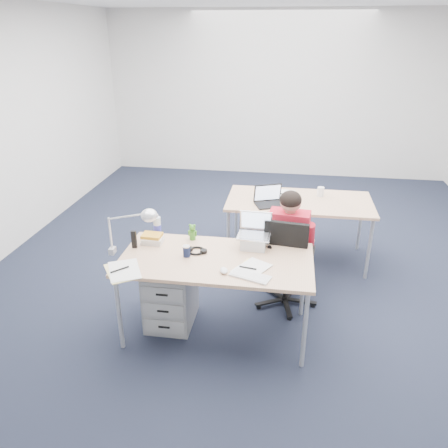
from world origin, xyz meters
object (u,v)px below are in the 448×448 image
Objects in this scene: seated_person at (290,244)px; dark_laptop at (271,196)px; desk_far at (299,204)px; wireless_keyboard at (250,276)px; headphones at (196,250)px; cordless_phone at (134,239)px; office_chair at (285,280)px; silver_laptop at (254,232)px; water_bottle at (157,226)px; sunglasses at (267,247)px; drawer_pedestal_near at (171,295)px; desk_near at (216,263)px; can_koozie at (187,251)px; desk_lamp at (125,231)px; far_cup at (321,192)px; drawer_pedestal_far at (259,236)px; book_stack at (152,239)px; bear_figurine at (192,232)px; computer_mouse at (224,271)px.

seated_person is 3.77× the size of dark_laptop.
wireless_keyboard is (-0.38, -1.72, 0.05)m from desk_far.
cordless_phone reaches higher than headphones.
wireless_keyboard is at bearing -103.40° from office_chair.
silver_laptop is 1.02m from dark_laptop.
water_bottle reaches higher than wireless_keyboard.
seated_person reaches higher than dark_laptop.
headphones is (-0.77, -0.41, 0.48)m from office_chair.
office_chair is at bearing -96.20° from dark_laptop.
desk_far is at bearing 41.52° from water_bottle.
dark_laptop is at bearing 108.20° from sunglasses.
dark_laptop reaches higher than drawer_pedestal_near.
office_chair is (0.59, 0.50, -0.41)m from desk_near.
can_koozie reaches higher than wireless_keyboard.
far_cup is (1.68, 1.68, -0.17)m from desk_lamp.
silver_laptop is at bearing -108.18° from desk_far.
silver_laptop is 3.03× the size of can_koozie.
desk_near reaches higher than drawer_pedestal_near.
book_stack is (-0.86, -1.23, 0.50)m from drawer_pedestal_far.
seated_person is at bearing -108.45° from far_cup.
dark_laptop is (0.65, 0.94, 0.04)m from bear_figurine.
sunglasses is at bearing 11.96° from drawer_pedestal_near.
drawer_pedestal_far is 1.34m from bear_figurine.
far_cup reaches higher than desk_far.
bear_figurine is at bearing -130.06° from desk_far.
silver_laptop reaches higher than dark_laptop.
seated_person is 2.10× the size of drawer_pedestal_near.
wireless_keyboard is 2.07× the size of bear_figurine.
book_stack is (-0.61, 0.20, 0.09)m from desk_near.
drawer_pedestal_far is at bearing 38.73° from desk_lamp.
bear_figurine is 0.62m from desk_lamp.
seated_person reaches higher than far_cup.
desk_lamp is at bearing -144.65° from seated_person.
wireless_keyboard is (0.31, -0.25, 0.05)m from desk_near.
drawer_pedestal_near is 5.79× the size of computer_mouse.
office_chair is 4.93× the size of headphones.
water_bottle is at bearing 177.23° from silver_laptop.
dark_laptop reaches higher than wireless_keyboard.
desk_lamp reaches higher than headphones.
seated_person is at bearing -90.69° from dark_laptop.
cordless_phone is (-0.48, 0.09, 0.03)m from can_koozie.
far_cup is (0.52, 1.38, 0.04)m from sunglasses.
cordless_phone is 0.20m from desk_lamp.
desk_near is 0.65m from book_stack.
wireless_keyboard is at bearing -85.31° from silver_laptop.
drawer_pedestal_near is at bearing -116.81° from drawer_pedestal_far.
headphones is at bearing -136.39° from seated_person.
drawer_pedestal_near is at bearing -34.91° from book_stack.
computer_mouse is at bearing -122.23° from dark_laptop.
wireless_keyboard is 1.62× the size of headphones.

